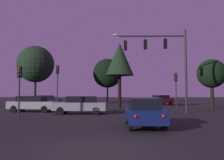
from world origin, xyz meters
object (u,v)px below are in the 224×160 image
(traffic_signal_mast_arm, at_px, (163,54))
(tree_right_cluster, at_px, (36,64))
(traffic_light_corner_right, at_px, (57,79))
(tree_left_far, at_px, (107,73))
(tree_center_horizon, at_px, (120,59))
(traffic_light_corner_left, at_px, (19,81))
(traffic_light_median, at_px, (176,84))
(car_crossing_right, at_px, (33,104))
(car_crossing_left, at_px, (80,105))
(car_parked_lot, at_px, (160,100))
(car_far_lane, at_px, (44,101))
(car_nearside_lane, at_px, (144,112))
(tree_behind_sign, at_px, (212,74))

(traffic_signal_mast_arm, distance_m, tree_right_cluster, 23.17)
(traffic_light_corner_right, bearing_deg, tree_left_far, 77.17)
(traffic_signal_mast_arm, xyz_separation_m, tree_left_far, (-6.33, 22.94, 0.25))
(tree_center_horizon, height_order, tree_right_cluster, tree_right_cluster)
(traffic_light_corner_left, bearing_deg, traffic_light_corner_right, 83.11)
(traffic_light_median, relative_size, car_crossing_right, 0.84)
(car_crossing_left, height_order, tree_center_horizon, tree_center_horizon)
(traffic_signal_mast_arm, height_order, car_crossing_left, traffic_signal_mast_arm)
(traffic_light_corner_left, distance_m, car_parked_lot, 23.76)
(car_parked_lot, height_order, tree_right_cluster, tree_right_cluster)
(car_parked_lot, xyz_separation_m, tree_center_horizon, (-6.33, -9.82, 4.92))
(tree_left_far, bearing_deg, car_far_lane, -117.21)
(car_crossing_right, bearing_deg, car_nearside_lane, -45.40)
(traffic_light_median, height_order, car_crossing_left, traffic_light_median)
(traffic_signal_mast_arm, bearing_deg, car_far_lane, 148.55)
(car_nearside_lane, relative_size, tree_left_far, 0.50)
(car_nearside_lane, bearing_deg, car_far_lane, 122.34)
(traffic_light_corner_right, xyz_separation_m, car_nearside_lane, (8.01, -12.59, -2.59))
(traffic_light_median, xyz_separation_m, tree_left_far, (-8.28, 19.57, 2.83))
(car_nearside_lane, bearing_deg, traffic_light_median, 69.32)
(tree_behind_sign, xyz_separation_m, tree_center_horizon, (-10.53, -0.10, 1.71))
(traffic_light_median, bearing_deg, tree_left_far, 112.93)
(car_crossing_right, xyz_separation_m, tree_left_far, (5.98, 22.25, 4.84))
(car_nearside_lane, distance_m, tree_behind_sign, 17.49)
(traffic_light_corner_left, relative_size, car_parked_lot, 0.87)
(traffic_signal_mast_arm, distance_m, tree_center_horizon, 6.70)
(car_nearside_lane, distance_m, car_crossing_left, 8.91)
(tree_right_cluster, bearing_deg, tree_behind_sign, -22.11)
(car_parked_lot, distance_m, tree_behind_sign, 11.06)
(traffic_light_corner_left, relative_size, car_nearside_lane, 0.91)
(traffic_signal_mast_arm, xyz_separation_m, tree_behind_sign, (6.52, 5.46, -1.38))
(traffic_light_corner_left, height_order, tree_center_horizon, tree_center_horizon)
(traffic_light_median, height_order, car_nearside_lane, traffic_light_median)
(traffic_signal_mast_arm, relative_size, car_far_lane, 1.71)
(tree_center_horizon, bearing_deg, traffic_light_corner_left, -129.47)
(tree_center_horizon, xyz_separation_m, tree_right_cluster, (-13.46, 9.84, 0.73))
(traffic_light_corner_right, relative_size, car_crossing_left, 1.04)
(car_crossing_left, bearing_deg, tree_behind_sign, 26.33)
(traffic_light_corner_right, distance_m, car_crossing_right, 4.17)
(traffic_light_median, bearing_deg, car_nearside_lane, -110.68)
(tree_right_cluster, bearing_deg, traffic_light_corner_right, -60.02)
(traffic_light_corner_right, height_order, car_far_lane, traffic_light_corner_right)
(tree_behind_sign, distance_m, tree_left_far, 21.76)
(tree_behind_sign, height_order, tree_center_horizon, tree_center_horizon)
(car_nearside_lane, relative_size, car_parked_lot, 0.96)
(traffic_light_corner_left, height_order, car_crossing_left, traffic_light_corner_left)
(traffic_light_corner_right, height_order, car_parked_lot, traffic_light_corner_right)
(traffic_signal_mast_arm, xyz_separation_m, car_crossing_left, (-7.37, -1.42, -4.59))
(car_crossing_left, distance_m, car_far_lane, 11.76)
(traffic_signal_mast_arm, xyz_separation_m, tree_right_cluster, (-17.46, 15.20, 1.06))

